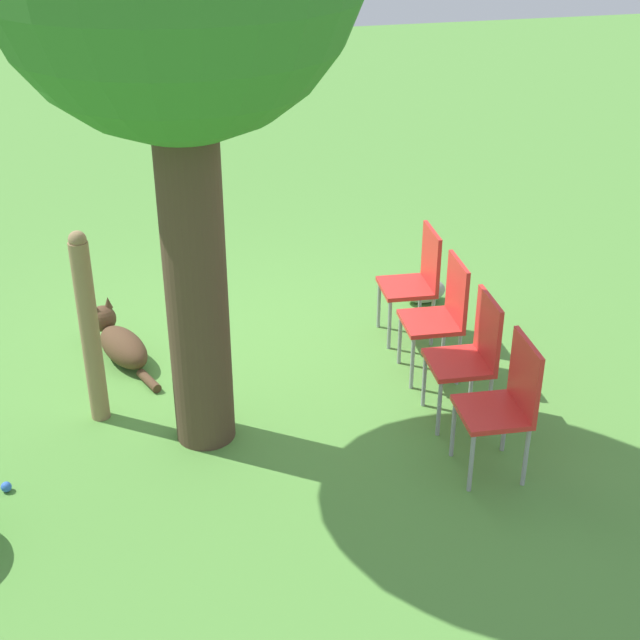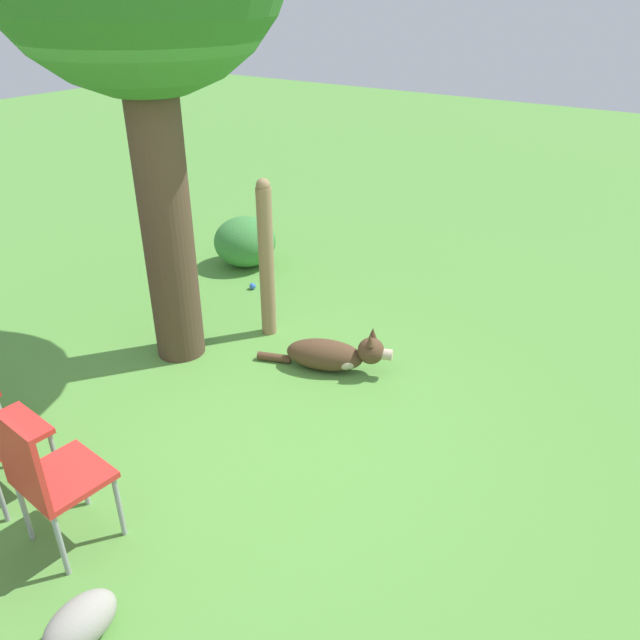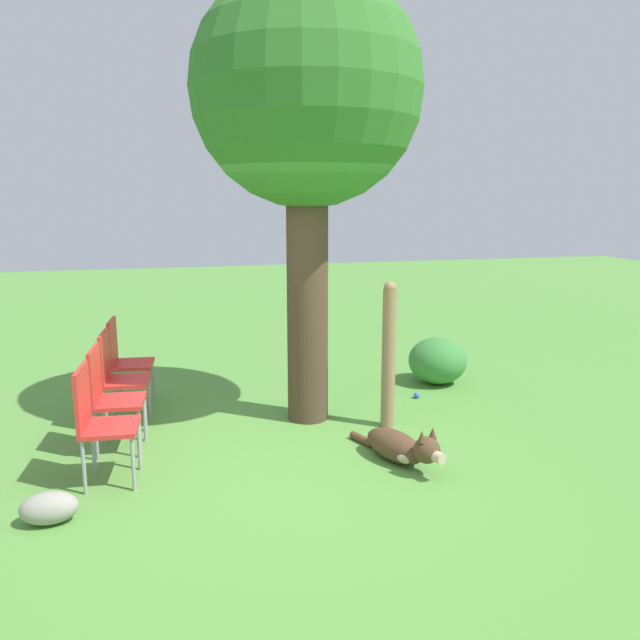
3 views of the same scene
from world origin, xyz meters
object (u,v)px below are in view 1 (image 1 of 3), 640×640
object	(u,v)px
red_chair_1	(442,311)
tennis_ball	(6,487)
dog	(119,341)
red_chair_3	(506,399)
fence_post	(89,328)
red_chair_0	(417,277)
red_chair_2	(471,351)

from	to	relation	value
red_chair_1	tennis_ball	world-z (taller)	red_chair_1
dog	red_chair_3	world-z (taller)	red_chair_3
fence_post	red_chair_3	bearing A→B (deg)	152.96
fence_post	red_chair_1	distance (m)	2.59
red_chair_1	red_chair_3	world-z (taller)	same
dog	red_chair_1	world-z (taller)	red_chair_1
red_chair_0	dog	bearing A→B (deg)	-0.78
dog	fence_post	bearing A→B (deg)	146.63
fence_post	red_chair_0	world-z (taller)	fence_post
red_chair_2	tennis_ball	world-z (taller)	red_chair_2
red_chair_2	red_chair_3	world-z (taller)	same
red_chair_3	tennis_ball	xyz separation A→B (m)	(3.14, -0.57, -0.51)
red_chair_1	fence_post	bearing A→B (deg)	4.28
fence_post	red_chair_0	size ratio (longest dim) A/B	1.52
fence_post	red_chair_3	distance (m)	2.84
red_chair_0	red_chair_1	xyz separation A→B (m)	(0.03, 0.63, 0.00)
dog	red_chair_0	size ratio (longest dim) A/B	1.17
dog	red_chair_2	bearing A→B (deg)	-143.15
red_chair_3	tennis_ball	distance (m)	3.23
red_chair_1	tennis_ball	distance (m)	3.31
dog	red_chair_1	xyz separation A→B (m)	(-2.39, 0.87, 0.40)
fence_post	red_chair_2	size ratio (longest dim) A/B	1.52
dog	red_chair_0	xyz separation A→B (m)	(-2.42, 0.24, 0.40)
red_chair_2	red_chair_0	bearing A→B (deg)	-87.90
dog	tennis_ball	size ratio (longest dim) A/B	16.18
red_chair_1	red_chair_3	xyz separation A→B (m)	(0.06, 1.26, 0.00)
red_chair_2	red_chair_3	bearing A→B (deg)	92.10
red_chair_3	red_chair_0	bearing A→B (deg)	-87.90
red_chair_1	dog	bearing A→B (deg)	-15.08
dog	fence_post	world-z (taller)	fence_post
red_chair_0	tennis_ball	xyz separation A→B (m)	(3.23, 1.32, -0.51)
red_chair_2	fence_post	bearing A→B (deg)	-9.54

